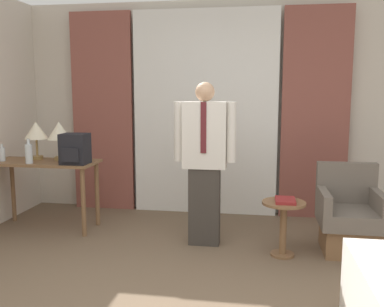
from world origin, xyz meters
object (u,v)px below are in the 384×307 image
object	(u,v)px
bottle_near_edge	(29,153)
bottle_by_lamp	(2,154)
backpack	(75,149)
person	(205,158)
side_table	(283,219)
desk	(45,172)
armchair	(349,219)
book	(285,200)
table_lamp_left	(36,132)
table_lamp_right	(59,132)

from	to	relation	value
bottle_near_edge	bottle_by_lamp	world-z (taller)	bottle_near_edge
backpack	person	world-z (taller)	person
bottle_by_lamp	side_table	bearing A→B (deg)	-6.39
desk	backpack	world-z (taller)	backpack
armchair	side_table	world-z (taller)	armchair
side_table	book	size ratio (longest dim) A/B	2.09
table_lamp_left	book	xyz separation A→B (m)	(2.80, -0.54, -0.56)
armchair	backpack	bearing A→B (deg)	178.51
table_lamp_right	bottle_near_edge	world-z (taller)	table_lamp_right
desk	table_lamp_right	xyz separation A→B (m)	(0.14, 0.11, 0.45)
backpack	side_table	distance (m)	2.32
bottle_by_lamp	backpack	xyz separation A→B (m)	(0.90, -0.04, 0.08)
table_lamp_left	bottle_near_edge	xyz separation A→B (m)	(0.05, -0.27, -0.21)
desk	bottle_by_lamp	size ratio (longest dim) A/B	6.08
table_lamp_right	bottle_by_lamp	distance (m)	0.68
desk	backpack	bearing A→B (deg)	-15.08
bottle_near_edge	backpack	bearing A→B (deg)	5.82
person	side_table	world-z (taller)	person
bottle_near_edge	book	distance (m)	2.79
person	armchair	world-z (taller)	person
table_lamp_right	armchair	xyz separation A→B (m)	(3.16, -0.30, -0.79)
table_lamp_left	person	bearing A→B (deg)	-9.16
table_lamp_right	side_table	world-z (taller)	table_lamp_right
book	desk	bearing A→B (deg)	170.83
table_lamp_left	desk	bearing A→B (deg)	-36.79
table_lamp_right	armchair	size ratio (longest dim) A/B	0.51
table_lamp_left	armchair	world-z (taller)	table_lamp_left
person	desk	bearing A→B (deg)	173.35
bottle_near_edge	bottle_by_lamp	xyz separation A→B (m)	(-0.38, 0.09, -0.03)
desk	armchair	bearing A→B (deg)	-3.29
armchair	side_table	xyz separation A→B (m)	(-0.65, -0.23, 0.04)
desk	side_table	bearing A→B (deg)	-9.07
table_lamp_left	armchair	size ratio (longest dim) A/B	0.51
desk	armchair	distance (m)	3.32
bottle_by_lamp	armchair	distance (m)	3.81
table_lamp_right	backpack	distance (m)	0.39
desk	side_table	size ratio (longest dim) A/B	2.23
table_lamp_right	side_table	bearing A→B (deg)	-11.90
table_lamp_left	bottle_near_edge	world-z (taller)	table_lamp_left
table_lamp_left	person	distance (m)	2.04
person	side_table	size ratio (longest dim) A/B	3.11
person	armchair	bearing A→B (deg)	1.11
desk	table_lamp_right	world-z (taller)	table_lamp_right
bottle_by_lamp	person	world-z (taller)	person
armchair	book	bearing A→B (deg)	-159.29
bottle_near_edge	armchair	bearing A→B (deg)	-0.38
desk	bottle_by_lamp	bearing A→B (deg)	-171.13
bottle_by_lamp	table_lamp_left	bearing A→B (deg)	28.63
book	table_lamp_left	bearing A→B (deg)	169.19
desk	person	distance (m)	1.89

